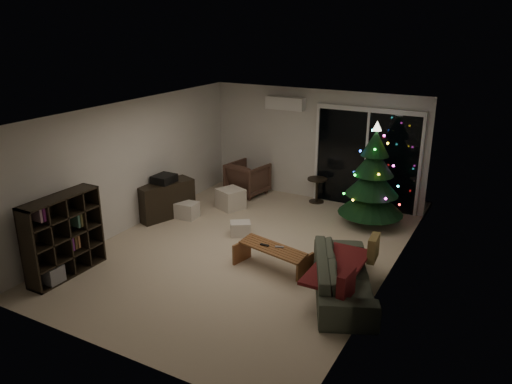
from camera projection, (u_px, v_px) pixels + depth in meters
room at (302, 179)px, 9.62m from camera, size 6.50×7.51×2.60m
bookshelf at (56, 234)px, 7.99m from camera, size 0.34×1.34×1.34m
media_cabinet at (165, 200)px, 10.37m from camera, size 0.82×1.28×0.75m
stereo at (164, 179)px, 10.22m from camera, size 0.38×0.45×0.16m
armchair at (248, 178)px, 11.72m from camera, size 0.94×0.96×0.76m
ottoman at (231, 199)px, 10.87m from camera, size 0.64×0.64×0.44m
cardboard_box_a at (186, 210)px, 10.39m from camera, size 0.50×0.39×0.33m
cardboard_box_b at (240, 229)px, 9.55m from camera, size 0.48×0.45×0.27m
side_table at (317, 190)px, 11.23m from camera, size 0.59×0.59×0.56m
floor_lamp at (272, 155)px, 12.09m from camera, size 0.26×0.26×1.62m
sofa at (343, 276)px, 7.45m from camera, size 1.59×2.23×0.61m
sofa_throw at (337, 266)px, 7.45m from camera, size 0.65×1.49×0.05m
cushion_a at (373, 248)px, 7.79m from camera, size 0.15×0.41×0.40m
cushion_b at (346, 285)px, 6.71m from camera, size 0.15×0.41×0.40m
coffee_table at (272, 258)px, 8.24m from camera, size 1.30×0.69×0.39m
remote_a at (265, 245)px, 8.24m from camera, size 0.15×0.05×0.02m
remote_b at (279, 247)px, 8.17m from camera, size 0.15×0.09×0.02m
christmas_tree at (373, 174)px, 9.78m from camera, size 1.70×1.70×2.10m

